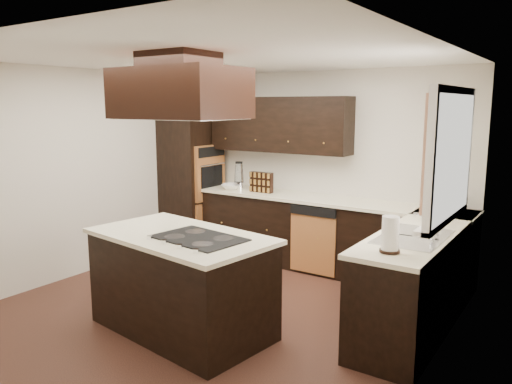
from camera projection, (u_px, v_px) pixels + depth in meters
floor at (215, 312)px, 5.07m from camera, size 4.20×4.20×0.02m
ceiling at (211, 56)px, 4.64m from camera, size 4.20×4.20×0.02m
wall_back at (313, 168)px, 6.58m from camera, size 4.20×0.02×2.50m
wall_front at (3, 236)px, 3.13m from camera, size 4.20×0.02×2.50m
wall_left at (77, 173)px, 6.02m from camera, size 0.02×4.20×2.50m
wall_right at (435, 216)px, 3.70m from camera, size 0.02×4.20×2.50m
oven_column at (192, 175)px, 7.26m from camera, size 0.65×0.75×2.12m
wall_oven_face at (210, 173)px, 7.06m from camera, size 0.05×0.62×0.78m
base_cabinets_back at (304, 232)px, 6.45m from camera, size 2.93×0.60×0.88m
base_cabinets_right at (422, 278)px, 4.74m from camera, size 0.60×2.40×0.88m
countertop_back at (304, 198)px, 6.36m from camera, size 2.93×0.63×0.04m
countertop_right at (423, 231)px, 4.67m from camera, size 0.63×2.40×0.04m
upper_cabinets at (279, 125)px, 6.58m from camera, size 2.00×0.34×0.72m
dishwasher_front at (313, 244)px, 6.06m from camera, size 0.60×0.05×0.72m
window_frame at (451, 156)px, 4.10m from camera, size 0.06×1.32×1.12m
window_pane at (455, 156)px, 4.09m from camera, size 0.00×1.20×1.00m
curtain_left at (430, 154)px, 3.78m from camera, size 0.02×0.34×0.90m
curtain_right at (456, 146)px, 4.47m from camera, size 0.02×0.34×0.90m
sink_rim at (413, 237)px, 4.37m from camera, size 0.52×0.84×0.01m
island at (182, 285)px, 4.57m from camera, size 1.74×1.10×0.88m
island_top at (180, 236)px, 4.49m from camera, size 1.81×1.17×0.04m
cooktop at (199, 238)px, 4.32m from camera, size 0.84×0.61×0.01m
range_hood at (180, 93)px, 4.20m from camera, size 1.05×0.72×0.42m
hood_duct at (179, 60)px, 4.15m from camera, size 0.55×0.50×0.13m
blender_base at (239, 186)px, 6.87m from camera, size 0.15×0.15×0.10m
blender_pitcher at (239, 173)px, 6.84m from camera, size 0.13×0.13×0.26m
spice_rack at (262, 182)px, 6.61m from camera, size 0.32×0.09×0.27m
mixing_bowl at (232, 187)px, 6.87m from camera, size 0.35×0.35×0.07m
soap_bottle at (427, 211)px, 4.96m from camera, size 0.12×0.12×0.21m
paper_towel at (390, 235)px, 3.89m from camera, size 0.17×0.17×0.29m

